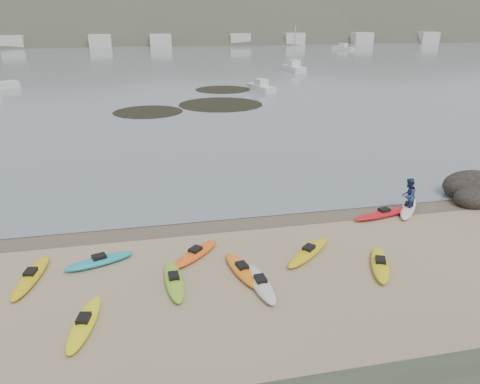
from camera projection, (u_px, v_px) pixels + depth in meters
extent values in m
plane|color=tan|center=(240.00, 219.00, 24.25)|extent=(600.00, 600.00, 0.00)
plane|color=brown|center=(241.00, 221.00, 23.98)|extent=(60.00, 60.00, 0.00)
plane|color=slate|center=(141.00, 32.00, 298.51)|extent=(1200.00, 1200.00, 0.00)
ellipsoid|color=teal|center=(100.00, 261.00, 19.76)|extent=(3.02, 1.68, 0.34)
ellipsoid|color=yellow|center=(380.00, 264.00, 19.49)|extent=(1.86, 3.15, 0.34)
ellipsoid|color=#FF6216|center=(195.00, 254.00, 20.37)|extent=(2.64, 2.68, 0.34)
ellipsoid|color=orange|center=(242.00, 270.00, 19.06)|extent=(1.29, 3.18, 0.34)
ellipsoid|color=silver|center=(408.00, 208.00, 25.26)|extent=(2.73, 3.27, 0.34)
ellipsoid|color=yellow|center=(84.00, 323.00, 15.76)|extent=(1.32, 3.30, 0.34)
ellipsoid|color=#86C928|center=(174.00, 281.00, 18.30)|extent=(0.81, 3.25, 0.34)
ellipsoid|color=red|center=(384.00, 213.00, 24.50)|extent=(3.87, 1.58, 0.34)
ellipsoid|color=gold|center=(31.00, 276.00, 18.60)|extent=(1.36, 3.61, 0.34)
ellipsoid|color=silver|center=(260.00, 284.00, 18.10)|extent=(0.92, 3.09, 0.34)
ellipsoid|color=gold|center=(309.00, 252.00, 20.52)|extent=(3.00, 2.84, 0.34)
imported|color=navy|center=(408.00, 196.00, 24.72)|extent=(1.18, 1.17, 1.92)
ellipsoid|color=black|center=(472.00, 191.00, 27.33)|extent=(3.57, 2.78, 1.78)
ellipsoid|color=black|center=(471.00, 202.00, 25.97)|extent=(1.98, 1.78, 1.19)
cylinder|color=black|center=(148.00, 112.00, 50.90)|extent=(7.59, 7.59, 0.04)
cylinder|color=black|center=(221.00, 105.00, 55.16)|extent=(9.96, 9.96, 0.04)
cylinder|color=black|center=(223.00, 90.00, 66.13)|extent=(7.80, 7.80, 0.04)
cube|color=silver|center=(261.00, 88.00, 65.26)|extent=(2.90, 6.27, 0.85)
cube|color=silver|center=(294.00, 68.00, 88.06)|extent=(2.44, 7.96, 1.11)
cube|color=silver|center=(343.00, 48.00, 142.48)|extent=(5.34, 7.17, 1.00)
ellipsoid|color=#384235|center=(42.00, 85.00, 200.06)|extent=(220.00, 120.00, 80.00)
ellipsoid|color=#384235|center=(227.00, 75.00, 210.25)|extent=(200.00, 110.00, 68.00)
ellipsoid|color=#384235|center=(388.00, 72.00, 236.74)|extent=(230.00, 130.00, 76.00)
cube|color=beige|center=(14.00, 42.00, 147.85)|extent=(7.00, 5.00, 4.00)
cube|color=beige|center=(93.00, 41.00, 152.57)|extent=(7.00, 5.00, 4.00)
cube|color=beige|center=(167.00, 40.00, 157.28)|extent=(7.00, 5.00, 4.00)
cube|color=beige|center=(237.00, 39.00, 162.00)|extent=(7.00, 5.00, 4.00)
cube|color=beige|center=(302.00, 39.00, 166.72)|extent=(7.00, 5.00, 4.00)
cube|color=beige|center=(365.00, 38.00, 171.43)|extent=(7.00, 5.00, 4.00)
cube|color=beige|center=(423.00, 38.00, 176.15)|extent=(7.00, 5.00, 4.00)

